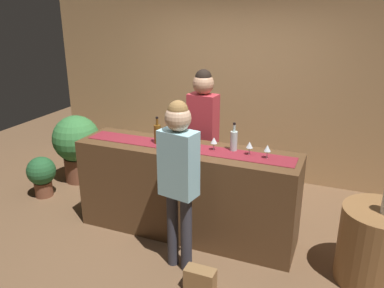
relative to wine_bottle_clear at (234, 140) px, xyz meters
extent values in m
plane|color=brown|center=(-0.49, -0.10, -1.14)|extent=(10.00, 10.00, 0.00)
cube|color=tan|center=(-0.49, 1.80, 0.31)|extent=(6.00, 0.12, 2.90)
cube|color=#543821|center=(-0.49, -0.10, -0.63)|extent=(2.42, 0.60, 1.03)
cube|color=maroon|center=(-0.49, -0.10, -0.11)|extent=(2.30, 0.28, 0.01)
cylinder|color=#B2C6C1|center=(0.00, 0.00, -0.01)|extent=(0.07, 0.07, 0.21)
cylinder|color=#B2C6C1|center=(0.00, 0.00, 0.13)|extent=(0.03, 0.03, 0.08)
cylinder|color=black|center=(0.00, 0.00, 0.18)|extent=(0.03, 0.03, 0.02)
cylinder|color=brown|center=(-0.83, -0.10, -0.01)|extent=(0.07, 0.07, 0.21)
cylinder|color=brown|center=(-0.83, -0.10, 0.13)|extent=(0.03, 0.03, 0.08)
cylinder|color=black|center=(-0.83, -0.10, 0.18)|extent=(0.03, 0.03, 0.02)
cylinder|color=#194723|center=(-0.66, -0.11, -0.01)|extent=(0.07, 0.07, 0.21)
cylinder|color=#194723|center=(-0.66, -0.11, 0.13)|extent=(0.03, 0.03, 0.08)
cylinder|color=black|center=(-0.66, -0.11, 0.18)|extent=(0.03, 0.03, 0.02)
cylinder|color=silver|center=(0.18, -0.06, -0.11)|extent=(0.06, 0.06, 0.00)
cylinder|color=silver|center=(0.18, -0.06, -0.07)|extent=(0.01, 0.01, 0.08)
cone|color=silver|center=(0.18, -0.06, 0.00)|extent=(0.07, 0.07, 0.06)
cylinder|color=silver|center=(0.37, -0.09, -0.11)|extent=(0.06, 0.06, 0.00)
cylinder|color=silver|center=(0.37, -0.09, -0.07)|extent=(0.01, 0.01, 0.08)
cone|color=silver|center=(0.37, -0.09, 0.00)|extent=(0.07, 0.07, 0.06)
cylinder|color=silver|center=(-0.19, -0.07, -0.11)|extent=(0.06, 0.06, 0.00)
cylinder|color=silver|center=(-0.19, -0.07, -0.07)|extent=(0.01, 0.01, 0.08)
cone|color=silver|center=(-0.19, -0.07, 0.00)|extent=(0.07, 0.07, 0.06)
cylinder|color=#26262B|center=(-0.44, 0.47, -0.73)|extent=(0.11, 0.11, 0.83)
cylinder|color=#26262B|center=(-0.60, 0.49, -0.73)|extent=(0.11, 0.11, 0.83)
cube|color=#B7333D|center=(-0.52, 0.48, 0.01)|extent=(0.36, 0.23, 0.65)
sphere|color=tan|center=(-0.52, 0.48, 0.46)|extent=(0.25, 0.25, 0.25)
sphere|color=black|center=(-0.52, 0.48, 0.53)|extent=(0.19, 0.19, 0.19)
cylinder|color=#33333D|center=(-0.39, -0.68, -0.75)|extent=(0.11, 0.11, 0.79)
cylinder|color=#33333D|center=(-0.23, -0.71, -0.75)|extent=(0.11, 0.11, 0.79)
cube|color=#99D1E0|center=(-0.31, -0.70, -0.04)|extent=(0.37, 0.26, 0.62)
sphere|color=#DBAD89|center=(-0.31, -0.70, 0.39)|extent=(0.24, 0.24, 0.24)
sphere|color=olive|center=(-0.31, -0.70, 0.46)|extent=(0.18, 0.18, 0.18)
cylinder|color=olive|center=(1.45, -0.21, -0.77)|extent=(0.68, 0.68, 0.74)
cylinder|color=brown|center=(-2.50, 0.60, -0.96)|extent=(0.41, 0.41, 0.36)
sphere|color=#387A3D|center=(-2.50, 0.60, -0.50)|extent=(0.67, 0.67, 0.67)
cylinder|color=brown|center=(-2.63, -0.01, -1.04)|extent=(0.23, 0.23, 0.21)
sphere|color=#23562D|center=(-2.63, -0.01, -0.77)|extent=(0.38, 0.38, 0.38)
cube|color=olive|center=(0.00, -0.95, -1.03)|extent=(0.28, 0.14, 0.22)
camera|label=1|loc=(1.05, -3.70, 1.33)|focal=36.88mm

